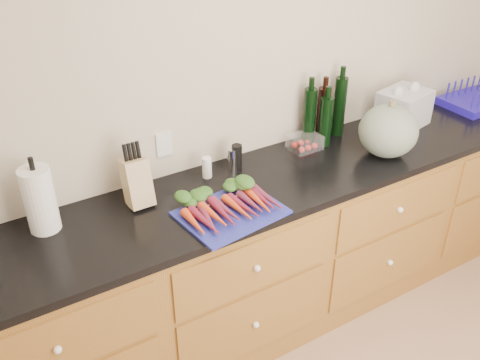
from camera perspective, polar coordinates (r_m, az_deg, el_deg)
wall_back at (r=2.84m, az=2.59°, el=10.21°), size 4.10×0.05×2.60m
cabinets at (r=3.03m, az=5.68°, el=-6.98°), size 3.60×0.64×0.90m
countertop at (r=2.77m, az=6.13°, el=0.71°), size 3.64×0.62×0.04m
cutting_board at (r=2.41m, az=-0.98°, el=-3.50°), size 0.49×0.39×0.01m
carrots at (r=2.42m, az=-1.47°, el=-2.45°), size 0.41×0.30×0.06m
squash at (r=2.93m, az=15.54°, el=5.07°), size 0.31×0.31×0.28m
paper_towel at (r=2.39m, az=-20.58°, el=-2.00°), size 0.13×0.13×0.29m
knife_block at (r=2.47m, az=-10.94°, el=-0.22°), size 0.11×0.11×0.22m
grinder_salt at (r=2.66m, az=-3.54°, el=1.34°), size 0.05×0.05×0.11m
grinder_pepper at (r=2.73m, az=-0.34°, el=2.50°), size 0.05×0.05×0.13m
canister_chrome at (r=2.72m, az=-0.85°, el=2.23°), size 0.05×0.05×0.12m
tomato_box at (r=2.95m, az=6.92°, el=4.02°), size 0.17×0.13×0.08m
bottles at (r=3.02m, az=9.01°, el=6.96°), size 0.28×0.14×0.34m
grocery_bag at (r=3.33m, az=17.04°, el=7.35°), size 0.33×0.28×0.21m
dish_rack at (r=3.78m, az=23.69°, el=7.83°), size 0.38×0.31×0.15m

